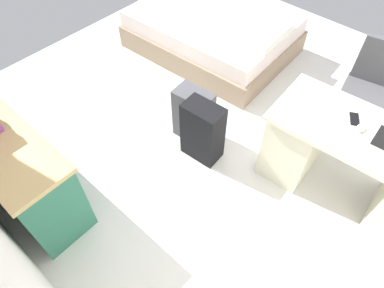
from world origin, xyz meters
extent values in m
plane|color=silver|center=(0.00, 0.00, 0.00)|extent=(5.37, 5.37, 0.00)
cube|color=beige|center=(-1.16, -0.14, 0.73)|extent=(1.48, 0.75, 0.04)
cube|color=beige|center=(-0.67, -0.11, 0.36)|extent=(0.44, 0.62, 0.71)
cylinder|color=black|center=(-0.91, -0.89, 0.02)|extent=(0.52, 0.52, 0.04)
cylinder|color=black|center=(-0.91, -0.89, 0.21)|extent=(0.06, 0.06, 0.42)
cube|color=#4C4C51|center=(-0.91, -0.89, 0.46)|extent=(0.54, 0.54, 0.08)
cube|color=#4C4C51|center=(-0.87, -1.09, 0.72)|extent=(0.44, 0.14, 0.44)
cube|color=#2D7056|center=(1.08, 1.73, 0.38)|extent=(1.76, 0.44, 0.75)
cube|color=#275F49|center=(0.68, 1.50, 0.21)|extent=(0.67, 0.01, 0.26)
cube|color=#275F49|center=(1.47, 1.50, 0.21)|extent=(0.67, 0.01, 0.26)
cube|color=gray|center=(1.06, -1.03, 0.14)|extent=(1.97, 1.49, 0.28)
cube|color=silver|center=(1.06, -1.03, 0.38)|extent=(1.90, 1.43, 0.20)
cube|color=white|center=(0.40, -1.06, 0.53)|extent=(0.51, 0.70, 0.10)
cube|color=black|center=(0.03, 0.36, 0.31)|extent=(0.37, 0.24, 0.62)
cube|color=#4C4C51|center=(0.25, 0.24, 0.28)|extent=(0.38, 0.25, 0.56)
ellipsoid|color=white|center=(-1.08, -0.14, 0.76)|extent=(0.07, 0.10, 0.03)
cube|color=black|center=(-1.00, -0.21, 0.75)|extent=(0.12, 0.15, 0.01)
camera|label=1|loc=(-1.27, 1.96, 2.64)|focal=31.88mm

